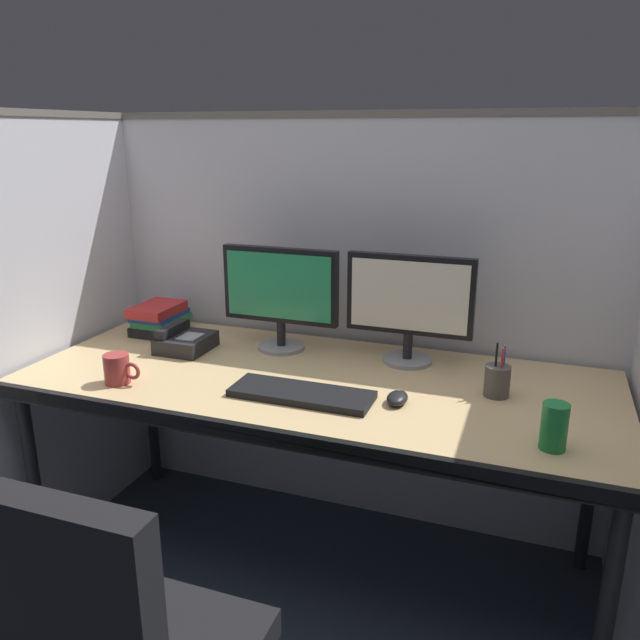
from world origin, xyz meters
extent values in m
plane|color=#2D3847|center=(0.00, 0.00, 0.00)|extent=(8.00, 8.00, 0.00)
cube|color=silver|center=(0.00, 0.74, 0.78)|extent=(2.20, 0.05, 1.55)
cube|color=#605B56|center=(0.00, 0.74, 1.56)|extent=(2.21, 0.06, 0.02)
cube|color=silver|center=(-0.99, 0.20, 0.78)|extent=(0.05, 1.40, 1.55)
cube|color=#605B56|center=(-0.99, 0.20, 1.56)|extent=(0.06, 1.41, 0.02)
cube|color=tan|center=(0.00, 0.30, 0.72)|extent=(1.90, 0.80, 0.04)
cube|color=black|center=(0.00, -0.09, 0.72)|extent=(1.90, 0.02, 0.05)
cylinder|color=black|center=(-0.89, -0.04, 0.35)|extent=(0.04, 0.04, 0.70)
cylinder|color=black|center=(0.89, -0.04, 0.35)|extent=(0.04, 0.04, 0.70)
cylinder|color=black|center=(-0.89, 0.64, 0.35)|extent=(0.04, 0.04, 0.70)
cylinder|color=black|center=(0.89, 0.64, 0.35)|extent=(0.04, 0.04, 0.70)
cube|color=black|center=(-0.03, -0.84, 0.73)|extent=(0.40, 0.06, 0.48)
cylinder|color=gray|center=(-0.21, 0.52, 0.75)|extent=(0.17, 0.17, 0.01)
cylinder|color=black|center=(-0.21, 0.52, 0.80)|extent=(0.03, 0.03, 0.09)
cube|color=black|center=(-0.21, 0.52, 0.98)|extent=(0.43, 0.03, 0.27)
cube|color=#268C59|center=(-0.21, 0.50, 0.98)|extent=(0.39, 0.01, 0.23)
cylinder|color=gray|center=(0.25, 0.54, 0.75)|extent=(0.17, 0.17, 0.01)
cylinder|color=black|center=(0.25, 0.54, 0.80)|extent=(0.03, 0.03, 0.09)
cube|color=black|center=(0.25, 0.54, 0.98)|extent=(0.43, 0.03, 0.27)
cube|color=silver|center=(0.25, 0.52, 0.98)|extent=(0.39, 0.01, 0.23)
cube|color=black|center=(0.02, 0.14, 0.75)|extent=(0.43, 0.15, 0.02)
ellipsoid|color=black|center=(0.30, 0.19, 0.76)|extent=(0.06, 0.10, 0.03)
cylinder|color=#59595B|center=(0.30, 0.21, 0.77)|extent=(0.01, 0.01, 0.01)
cylinder|color=#4C4742|center=(0.56, 0.35, 0.79)|extent=(0.08, 0.08, 0.09)
cylinder|color=red|center=(0.57, 0.34, 0.82)|extent=(0.01, 0.01, 0.15)
cylinder|color=#263FB2|center=(0.58, 0.36, 0.82)|extent=(0.01, 0.01, 0.15)
cylinder|color=black|center=(0.56, 0.35, 0.83)|extent=(0.01, 0.01, 0.16)
cylinder|color=#993333|center=(-0.57, 0.05, 0.79)|extent=(0.08, 0.08, 0.09)
torus|color=#993333|center=(-0.51, 0.05, 0.79)|extent=(0.06, 0.01, 0.06)
cube|color=black|center=(-0.75, 0.54, 0.76)|extent=(0.15, 0.21, 0.04)
cube|color=#26723F|center=(-0.73, 0.55, 0.79)|extent=(0.15, 0.21, 0.02)
cube|color=#1E478C|center=(-0.74, 0.55, 0.81)|extent=(0.15, 0.21, 0.02)
cube|color=#B22626|center=(-0.74, 0.53, 0.84)|extent=(0.15, 0.21, 0.04)
cylinder|color=#197233|center=(0.72, 0.06, 0.80)|extent=(0.07, 0.07, 0.12)
cube|color=black|center=(-0.53, 0.39, 0.77)|extent=(0.17, 0.19, 0.06)
cube|color=black|center=(-0.59, 0.39, 0.81)|extent=(0.04, 0.17, 0.03)
cube|color=gray|center=(-0.51, 0.38, 0.80)|extent=(0.07, 0.09, 0.00)
camera|label=1|loc=(0.65, -1.46, 1.50)|focal=35.05mm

